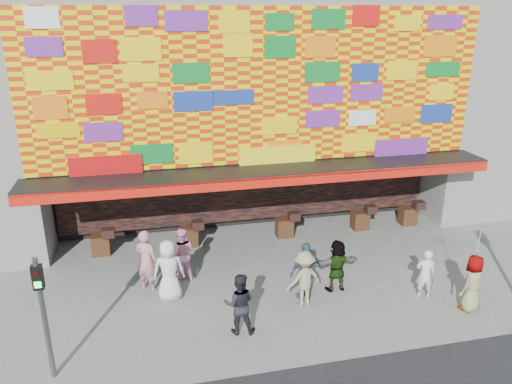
% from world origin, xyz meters
% --- Properties ---
extents(ground, '(90.00, 90.00, 0.00)m').
position_xyz_m(ground, '(0.00, 0.00, 0.00)').
color(ground, slate).
rests_on(ground, ground).
extents(shop_building, '(15.20, 9.40, 10.00)m').
position_xyz_m(shop_building, '(0.00, 8.18, 5.23)').
color(shop_building, gray).
rests_on(shop_building, ground).
extents(signal_left, '(0.22, 0.20, 3.00)m').
position_xyz_m(signal_left, '(-6.20, -1.50, 1.86)').
color(signal_left, '#59595B').
rests_on(signal_left, ground).
extents(ped_a, '(0.92, 0.62, 1.83)m').
position_xyz_m(ped_a, '(-3.39, 1.23, 0.91)').
color(ped_a, silver).
rests_on(ped_a, ground).
extents(ped_b, '(0.83, 0.77, 1.91)m').
position_xyz_m(ped_b, '(-3.99, 1.90, 0.95)').
color(ped_b, tan).
rests_on(ped_b, ground).
extents(ped_c, '(0.92, 0.78, 1.66)m').
position_xyz_m(ped_c, '(-1.75, -0.79, 0.83)').
color(ped_c, black).
rests_on(ped_c, ground).
extents(ped_d, '(1.19, 0.85, 1.66)m').
position_xyz_m(ped_d, '(0.24, 0.04, 0.83)').
color(ped_d, gray).
rests_on(ped_d, ground).
extents(ped_e, '(1.10, 0.67, 1.75)m').
position_xyz_m(ped_e, '(0.41, 0.37, 0.88)').
color(ped_e, '#3A5266').
rests_on(ped_e, ground).
extents(ped_f, '(1.50, 0.53, 1.59)m').
position_xyz_m(ped_f, '(1.45, 0.62, 0.80)').
color(ped_f, gray).
rests_on(ped_f, ground).
extents(ped_g, '(0.95, 0.81, 1.65)m').
position_xyz_m(ped_g, '(4.67, -1.22, 0.82)').
color(ped_g, gray).
rests_on(ped_g, ground).
extents(ped_h, '(0.62, 0.50, 1.50)m').
position_xyz_m(ped_h, '(3.77, -0.34, 0.75)').
color(ped_h, silver).
rests_on(ped_h, ground).
extents(ped_i, '(0.93, 0.79, 1.67)m').
position_xyz_m(ped_i, '(-2.93, 2.35, 0.83)').
color(ped_i, '#F7A0C1').
rests_on(ped_i, ground).
extents(parasol, '(1.16, 1.18, 1.86)m').
position_xyz_m(parasol, '(4.67, -1.22, 2.16)').
color(parasol, beige).
rests_on(parasol, ground).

